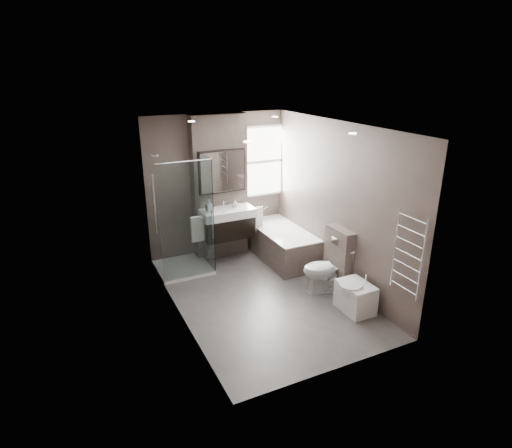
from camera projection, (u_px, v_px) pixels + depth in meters
room at (264, 217)px, 6.19m from camera, size 2.70×3.90×2.70m
vanity_pier at (219, 188)px, 7.69m from camera, size 1.00×0.25×2.60m
vanity at (228, 223)px, 7.59m from camera, size 0.95×0.47×0.66m
mirror_cabinet at (222, 172)px, 7.44m from camera, size 0.86×0.08×0.76m
towel_left at (198, 229)px, 7.36m from camera, size 0.24×0.06×0.44m
towel_right at (256, 220)px, 7.81m from camera, size 0.24×0.06×0.44m
shower_enclosure at (189, 244)px, 7.31m from camera, size 0.90×0.90×2.00m
bathtub at (281, 242)px, 7.84m from camera, size 0.75×1.60×0.57m
window at (262, 161)px, 8.01m from camera, size 0.98×0.06×1.33m
toilet at (326, 269)px, 6.69m from camera, size 0.80×0.56×0.74m
cistern_box at (339, 258)px, 6.75m from camera, size 0.19×0.55×1.00m
bidet at (355, 297)px, 6.17m from camera, size 0.46×0.54×0.56m
towel_radiator at (408, 254)px, 5.41m from camera, size 0.03×0.49×1.10m
soap_bottle_a at (210, 205)px, 7.34m from camera, size 0.10×0.10×0.22m
soap_bottle_b at (235, 203)px, 7.59m from camera, size 0.10×0.10×0.13m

